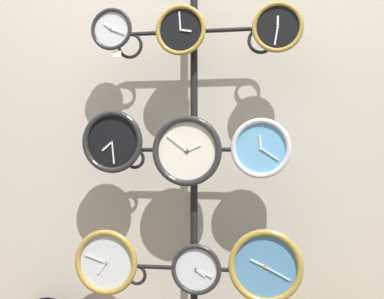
{
  "coord_description": "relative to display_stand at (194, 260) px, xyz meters",
  "views": [
    {
      "loc": [
        0.46,
        -2.06,
        1.07
      ],
      "look_at": [
        0.0,
        0.36,
        1.1
      ],
      "focal_mm": 50.0,
      "sensor_mm": 36.0,
      "label": 1
    }
  ],
  "objects": [
    {
      "name": "shop_wall",
      "position": [
        -0.0,
        0.16,
        0.82
      ],
      "size": [
        4.4,
        0.04,
        2.8
      ],
      "color": "#BCB2A3",
      "rests_on": "ground_plane"
    },
    {
      "name": "display_stand",
      "position": [
        0.0,
        0.0,
        0.0
      ],
      "size": [
        0.76,
        0.44,
        1.94
      ],
      "color": "black",
      "rests_on": "ground_plane"
    },
    {
      "name": "clock_top_left",
      "position": [
        -0.38,
        -0.07,
        1.09
      ],
      "size": [
        0.2,
        0.04,
        0.2
      ],
      "color": "silver"
    },
    {
      "name": "clock_top_center",
      "position": [
        -0.05,
        -0.08,
        1.07
      ],
      "size": [
        0.24,
        0.04,
        0.24
      ],
      "color": "black"
    },
    {
      "name": "clock_top_right",
      "position": [
        0.39,
        -0.11,
        1.05
      ],
      "size": [
        0.23,
        0.04,
        0.23
      ],
      "color": "black"
    },
    {
      "name": "clock_middle_left",
      "position": [
        -0.37,
        -0.09,
        0.55
      ],
      "size": [
        0.29,
        0.04,
        0.29
      ],
      "color": "black"
    },
    {
      "name": "clock_middle_center",
      "position": [
        -0.02,
        -0.09,
        0.51
      ],
      "size": [
        0.32,
        0.04,
        0.32
      ],
      "color": "silver"
    },
    {
      "name": "clock_middle_right",
      "position": [
        0.32,
        -0.08,
        0.52
      ],
      "size": [
        0.27,
        0.04,
        0.27
      ],
      "color": "#60A8DB"
    },
    {
      "name": "clock_bottom_left",
      "position": [
        -0.4,
        -0.09,
        -0.01
      ],
      "size": [
        0.31,
        0.04,
        0.31
      ],
      "color": "silver"
    },
    {
      "name": "clock_bottom_center",
      "position": [
        0.03,
        -0.09,
        -0.02
      ],
      "size": [
        0.23,
        0.04,
        0.23
      ],
      "color": "silver"
    },
    {
      "name": "clock_bottom_right",
      "position": [
        0.34,
        -0.12,
        0.01
      ],
      "size": [
        0.33,
        0.04,
        0.33
      ],
      "color": "#4C84B2"
    },
    {
      "name": "price_tag_upper",
      "position": [
        -0.35,
        -0.07,
        0.97
      ],
      "size": [
        0.04,
        0.0,
        0.03
      ],
      "color": "white"
    }
  ]
}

